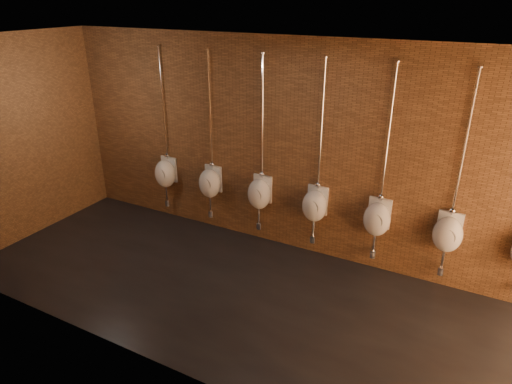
# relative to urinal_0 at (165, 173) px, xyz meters

# --- Properties ---
(ground) EXTENTS (8.50, 8.50, 0.00)m
(ground) POSITION_rel_urinal_0_xyz_m (2.60, -1.37, -0.87)
(ground) COLOR black
(ground) RESTS_ON ground
(room_shell) EXTENTS (8.54, 3.04, 3.22)m
(room_shell) POSITION_rel_urinal_0_xyz_m (2.60, -1.37, 1.14)
(room_shell) COLOR black
(room_shell) RESTS_ON ground
(urinal_0) EXTENTS (0.39, 0.34, 2.72)m
(urinal_0) POSITION_rel_urinal_0_xyz_m (0.00, 0.00, 0.00)
(urinal_0) COLOR white
(urinal_0) RESTS_ON ground
(urinal_1) EXTENTS (0.39, 0.34, 2.72)m
(urinal_1) POSITION_rel_urinal_0_xyz_m (0.92, 0.00, 0.00)
(urinal_1) COLOR white
(urinal_1) RESTS_ON ground
(urinal_2) EXTENTS (0.39, 0.34, 2.72)m
(urinal_2) POSITION_rel_urinal_0_xyz_m (1.83, 0.00, 0.00)
(urinal_2) COLOR white
(urinal_2) RESTS_ON ground
(urinal_3) EXTENTS (0.39, 0.34, 2.72)m
(urinal_3) POSITION_rel_urinal_0_xyz_m (2.75, 0.00, 0.00)
(urinal_3) COLOR white
(urinal_3) RESTS_ON ground
(urinal_4) EXTENTS (0.39, 0.34, 2.72)m
(urinal_4) POSITION_rel_urinal_0_xyz_m (3.67, 0.00, 0.00)
(urinal_4) COLOR white
(urinal_4) RESTS_ON ground
(urinal_5) EXTENTS (0.39, 0.34, 2.72)m
(urinal_5) POSITION_rel_urinal_0_xyz_m (4.58, 0.00, 0.00)
(urinal_5) COLOR white
(urinal_5) RESTS_ON ground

